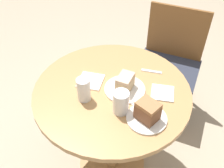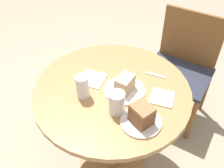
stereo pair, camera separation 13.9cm
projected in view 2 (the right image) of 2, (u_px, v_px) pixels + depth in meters
name	position (u px, v px, depth m)	size (l,w,h in m)	color
ground_plane	(112.00, 163.00, 1.93)	(8.00, 8.00, 0.00)	tan
table	(112.00, 114.00, 1.55)	(0.86, 0.86, 0.76)	tan
chair	(181.00, 66.00, 2.02)	(0.51, 0.45, 0.87)	brown
plate_near	(125.00, 90.00, 1.41)	(0.22, 0.22, 0.01)	silver
plate_far	(141.00, 122.00, 1.25)	(0.20, 0.20, 0.01)	silver
cake_slice_near	(125.00, 84.00, 1.37)	(0.08, 0.11, 0.09)	tan
cake_slice_far	(142.00, 114.00, 1.21)	(0.12, 0.11, 0.10)	brown
glass_lemonade	(117.00, 104.00, 1.26)	(0.08, 0.08, 0.12)	silver
glass_water	(83.00, 88.00, 1.34)	(0.07, 0.07, 0.13)	silver
napkin_stack	(92.00, 79.00, 1.47)	(0.16, 0.16, 0.01)	white
fork	(133.00, 109.00, 1.31)	(0.16, 0.08, 0.00)	silver
spoon	(155.00, 75.00, 1.50)	(0.12, 0.05, 0.00)	silver
napkin_side	(162.00, 98.00, 1.37)	(0.15, 0.15, 0.01)	white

